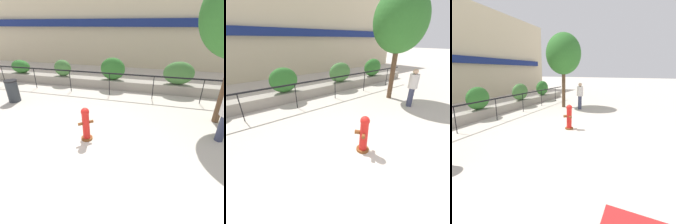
% 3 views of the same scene
% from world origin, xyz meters
% --- Properties ---
extents(ground_plane, '(120.00, 120.00, 0.00)m').
position_xyz_m(ground_plane, '(0.00, 0.00, 0.00)').
color(ground_plane, beige).
extents(building_facade, '(30.00, 1.36, 8.00)m').
position_xyz_m(building_facade, '(0.00, 11.98, 3.99)').
color(building_facade, beige).
rests_on(building_facade, ground).
extents(planter_wall_low, '(18.00, 0.70, 0.50)m').
position_xyz_m(planter_wall_low, '(0.00, 6.00, 0.25)').
color(planter_wall_low, gray).
rests_on(planter_wall_low, ground).
extents(fence_railing_segment, '(15.00, 0.05, 1.15)m').
position_xyz_m(fence_railing_segment, '(-0.00, 4.90, 1.02)').
color(fence_railing_segment, black).
rests_on(fence_railing_segment, ground).
extents(hedge_bush_0, '(1.25, 0.70, 0.79)m').
position_xyz_m(hedge_bush_0, '(-6.06, 6.00, 0.90)').
color(hedge_bush_0, '#2D6B28').
rests_on(hedge_bush_0, planter_wall_low).
extents(hedge_bush_1, '(1.04, 0.57, 0.93)m').
position_xyz_m(hedge_bush_1, '(-3.14, 6.00, 0.97)').
color(hedge_bush_1, '#427538').
rests_on(hedge_bush_1, planter_wall_low).
extents(hedge_bush_2, '(1.35, 0.67, 1.18)m').
position_xyz_m(hedge_bush_2, '(-0.11, 6.00, 1.09)').
color(hedge_bush_2, '#2D6B28').
rests_on(hedge_bush_2, planter_wall_low).
extents(hedge_bush_3, '(1.50, 0.65, 1.13)m').
position_xyz_m(hedge_bush_3, '(3.30, 6.00, 1.07)').
color(hedge_bush_3, '#427538').
rests_on(hedge_bush_3, planter_wall_low).
extents(fire_hydrant, '(0.50, 0.50, 1.08)m').
position_xyz_m(fire_hydrant, '(0.33, 1.01, 0.55)').
color(fire_hydrant, brown).
rests_on(fire_hydrant, ground).
extents(trash_bin, '(0.55, 0.55, 1.01)m').
position_xyz_m(trash_bin, '(-4.11, 3.00, 0.51)').
color(trash_bin, '#2D3338').
rests_on(trash_bin, ground).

